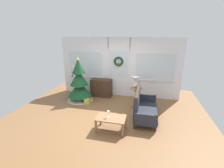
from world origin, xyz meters
The scene contains 11 objects.
ground_plane centered at (0.00, 0.00, 0.00)m, with size 6.76×6.76×0.00m, color brown.
back_wall_with_door centered at (0.00, 2.08, 1.28)m, with size 5.20×0.19×2.55m.
christmas_tree centered at (-1.47, 1.17, 0.70)m, with size 1.08×1.08×1.82m.
dresser_cabinet centered at (-0.72, 1.79, 0.39)m, with size 0.92×0.47×0.78m.
settee_sofa centered at (1.15, 0.26, 0.38)m, with size 0.72×1.58×0.96m.
side_table centered at (0.85, 1.16, 0.50)m, with size 0.50×0.48×0.70m.
table_lamp centered at (0.79, 1.20, 0.99)m, with size 0.28×0.28×0.44m.
flower_vase centered at (0.95, 1.10, 0.82)m, with size 0.11×0.10×0.35m.
coffee_table centered at (0.31, -0.70, 0.35)m, with size 0.85×0.53×0.42m.
wine_glass centered at (0.23, -0.70, 0.56)m, with size 0.08×0.08×0.20m.
gift_box centered at (-1.05, 0.89, 0.10)m, with size 0.20×0.18×0.20m, color #D8C64C.
Camera 1 is at (1.22, -4.54, 2.66)m, focal length 25.30 mm.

